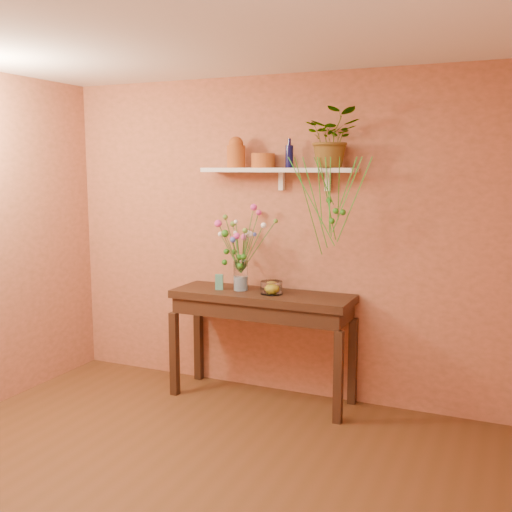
# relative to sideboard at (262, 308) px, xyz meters

# --- Properties ---
(room) EXTENTS (4.04, 4.04, 2.70)m
(room) POSITION_rel_sideboard_xyz_m (0.03, -1.74, 0.57)
(room) COLOR #553119
(room) RESTS_ON ground
(sideboard) EXTENTS (1.51, 0.49, 0.92)m
(sideboard) POSITION_rel_sideboard_xyz_m (0.00, 0.00, 0.00)
(sideboard) COLOR #331C11
(sideboard) RESTS_ON ground
(wall_shelf) EXTENTS (1.30, 0.24, 0.19)m
(wall_shelf) POSITION_rel_sideboard_xyz_m (0.09, 0.14, 1.13)
(wall_shelf) COLOR white
(wall_shelf) RESTS_ON room
(terracotta_jug) EXTENTS (0.18, 0.18, 0.26)m
(terracotta_jug) POSITION_rel_sideboard_xyz_m (-0.29, 0.12, 1.28)
(terracotta_jug) COLOR #A04F20
(terracotta_jug) RESTS_ON wall_shelf
(terracotta_pot) EXTENTS (0.21, 0.21, 0.12)m
(terracotta_pot) POSITION_rel_sideboard_xyz_m (-0.06, 0.16, 1.21)
(terracotta_pot) COLOR #A04F20
(terracotta_pot) RESTS_ON wall_shelf
(blue_bottle) EXTENTS (0.07, 0.07, 0.23)m
(blue_bottle) POSITION_rel_sideboard_xyz_m (0.17, 0.16, 1.25)
(blue_bottle) COLOR #0B0C38
(blue_bottle) RESTS_ON wall_shelf
(spider_plant) EXTENTS (0.50, 0.46, 0.46)m
(spider_plant) POSITION_rel_sideboard_xyz_m (0.55, 0.10, 1.38)
(spider_plant) COLOR #2A7218
(spider_plant) RESTS_ON wall_shelf
(plant_fronds) EXTENTS (0.65, 0.32, 0.75)m
(plant_fronds) POSITION_rel_sideboard_xyz_m (0.60, -0.05, 0.88)
(plant_fronds) COLOR #2A7218
(plant_fronds) RESTS_ON wall_shelf
(glass_vase) EXTENTS (0.12, 0.12, 0.25)m
(glass_vase) POSITION_rel_sideboard_xyz_m (-0.20, 0.01, 0.24)
(glass_vase) COLOR white
(glass_vase) RESTS_ON sideboard
(bouquet) EXTENTS (0.53, 0.45, 0.57)m
(bouquet) POSITION_rel_sideboard_xyz_m (-0.21, 0.00, 0.58)
(bouquet) COLOR #386B28
(bouquet) RESTS_ON glass_vase
(glass_bowl) EXTENTS (0.18, 0.18, 0.11)m
(glass_bowl) POSITION_rel_sideboard_xyz_m (0.09, -0.02, 0.18)
(glass_bowl) COLOR white
(glass_bowl) RESTS_ON sideboard
(lemon) EXTENTS (0.09, 0.09, 0.09)m
(lemon) POSITION_rel_sideboard_xyz_m (0.10, -0.03, 0.18)
(lemon) COLOR #FFFB39
(lemon) RESTS_ON glass_bowl
(carton) EXTENTS (0.08, 0.07, 0.13)m
(carton) POSITION_rel_sideboard_xyz_m (-0.38, -0.04, 0.20)
(carton) COLOR teal
(carton) RESTS_ON sideboard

